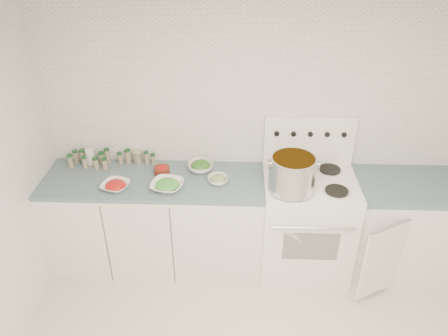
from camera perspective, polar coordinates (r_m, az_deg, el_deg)
room_walls at (r=2.27m, az=4.77°, el=-4.27°), size 3.54×3.04×2.52m
counter_left at (r=3.95m, az=-8.69°, el=-6.92°), size 1.85×0.62×0.90m
stove at (r=3.90m, az=10.60°, el=-6.83°), size 0.76×0.70×1.36m
counter_right at (r=4.13m, az=21.97°, el=-7.22°), size 0.89×0.82×0.90m
stock_pot at (r=3.40m, az=8.95°, el=-0.56°), size 0.39×0.36×0.28m
bowl_tomato at (r=3.61m, az=-13.99°, el=-2.24°), size 0.27×0.27×0.07m
bowl_snowpea at (r=3.53m, az=-7.43°, el=-2.24°), size 0.30×0.30×0.09m
bowl_broccoli at (r=3.74m, az=-3.06°, el=0.25°), size 0.22×0.22×0.09m
bowl_zucchini at (r=3.58m, az=-0.77°, el=-1.49°), size 0.21×0.21×0.07m
bowl_pepper at (r=3.72m, az=-8.12°, el=-0.28°), size 0.13×0.13×0.08m
salt_canister at (r=3.99m, az=-17.08°, el=1.39°), size 0.08×0.08×0.14m
tin_can at (r=3.91m, az=-11.17°, el=1.40°), size 0.10×0.10×0.11m
spice_cluster at (r=3.95m, az=-15.40°, el=1.20°), size 0.75×0.16×0.14m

